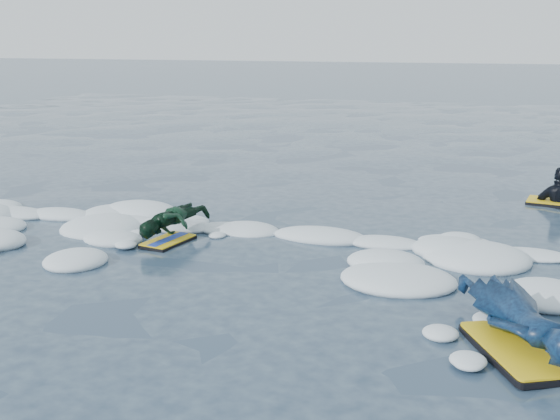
{
  "coord_description": "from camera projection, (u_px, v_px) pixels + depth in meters",
  "views": [
    {
      "loc": [
        2.6,
        -7.19,
        2.62
      ],
      "look_at": [
        0.01,
        1.6,
        0.32
      ],
      "focal_mm": 45.0,
      "sensor_mm": 36.0,
      "label": 1
    }
  ],
  "objects": [
    {
      "name": "ground",
      "position": [
        240.0,
        269.0,
        8.04
      ],
      "size": [
        120.0,
        120.0,
        0.0
      ],
      "primitive_type": "plane",
      "color": "#1C2B43",
      "rests_on": "ground"
    },
    {
      "name": "foam_band",
      "position": [
        267.0,
        244.0,
        9.0
      ],
      "size": [
        12.0,
        3.1,
        0.3
      ],
      "primitive_type": null,
      "color": "white",
      "rests_on": "ground"
    },
    {
      "name": "prone_woman_unit",
      "position": [
        521.0,
        320.0,
        6.03
      ],
      "size": [
        1.29,
        1.83,
        0.45
      ],
      "rotation": [
        0.0,
        0.0,
        2.03
      ],
      "color": "black",
      "rests_on": "ground"
    },
    {
      "name": "prone_child_unit",
      "position": [
        174.0,
        224.0,
        9.13
      ],
      "size": [
        0.85,
        1.22,
        0.43
      ],
      "rotation": [
        0.0,
        0.0,
        1.36
      ],
      "color": "black",
      "rests_on": "ground"
    },
    {
      "name": "waiting_rider_unit",
      "position": [
        559.0,
        212.0,
        11.04
      ],
      "size": [
        1.05,
        0.69,
        1.46
      ],
      "rotation": [
        0.0,
        0.0,
        -0.17
      ],
      "color": "black",
      "rests_on": "ground"
    }
  ]
}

